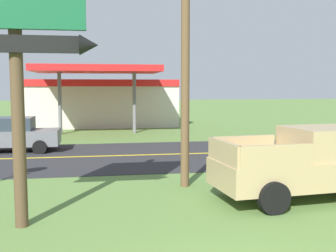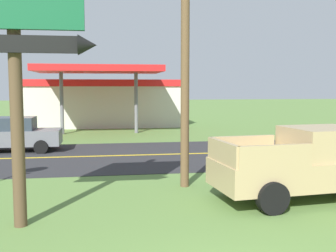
# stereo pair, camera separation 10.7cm
# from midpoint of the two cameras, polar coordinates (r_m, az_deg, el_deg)

# --- Properties ---
(road_asphalt) EXTENTS (140.00, 8.00, 0.02)m
(road_asphalt) POSITION_cam_midpoint_polar(r_m,az_deg,el_deg) (18.26, -2.73, -4.10)
(road_asphalt) COLOR #2B2B2D
(road_asphalt) RESTS_ON ground
(road_centre_line) EXTENTS (126.00, 0.20, 0.01)m
(road_centre_line) POSITION_cam_midpoint_polar(r_m,az_deg,el_deg) (18.26, -2.73, -4.06)
(road_centre_line) COLOR gold
(road_centre_line) RESTS_ON road_asphalt
(motel_sign) EXTENTS (3.21, 0.54, 6.66)m
(motel_sign) POSITION_cam_midpoint_polar(r_m,az_deg,el_deg) (9.25, -20.89, 14.73)
(motel_sign) COLOR brown
(motel_sign) RESTS_ON ground
(utility_pole) EXTENTS (2.17, 0.26, 9.93)m
(utility_pole) POSITION_cam_midpoint_polar(r_m,az_deg,el_deg) (12.49, 2.22, 15.89)
(utility_pole) COLOR brown
(utility_pole) RESTS_ON ground
(gas_station) EXTENTS (12.00, 11.50, 4.40)m
(gas_station) POSITION_cam_midpoint_polar(r_m,az_deg,el_deg) (32.47, -9.89, 3.48)
(gas_station) COLOR beige
(gas_station) RESTS_ON ground
(pickup_tan_parked_on_lawn) EXTENTS (5.38, 2.65, 1.96)m
(pickup_tan_parked_on_lawn) POSITION_cam_midpoint_polar(r_m,az_deg,el_deg) (11.78, 19.16, -5.05)
(pickup_tan_parked_on_lawn) COLOR tan
(pickup_tan_parked_on_lawn) RESTS_ON ground
(car_grey_mid_lane) EXTENTS (4.20, 2.00, 1.64)m
(car_grey_mid_lane) POSITION_cam_midpoint_polar(r_m,az_deg,el_deg) (20.44, -21.17, -1.11)
(car_grey_mid_lane) COLOR slate
(car_grey_mid_lane) RESTS_ON ground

